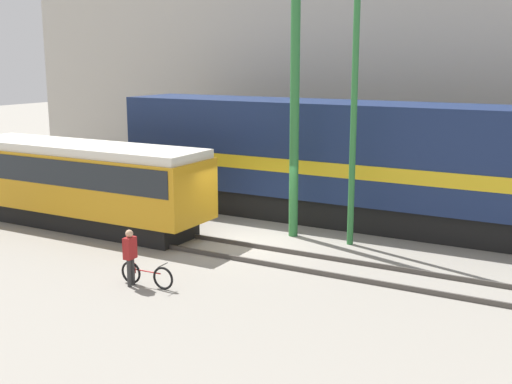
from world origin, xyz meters
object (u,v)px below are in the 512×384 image
at_px(freight_locomotive, 357,161).
at_px(bicycle, 147,275).
at_px(utility_pole_left, 295,110).
at_px(utility_pole_center, 354,103).
at_px(streetcar, 82,180).
at_px(person, 130,252).

distance_m(freight_locomotive, bicycle, 9.70).
bearing_deg(utility_pole_left, utility_pole_center, 0.00).
relative_size(freight_locomotive, streetcar, 1.86).
height_order(freight_locomotive, utility_pole_center, utility_pole_center).
bearing_deg(bicycle, person, -157.66).
xyz_separation_m(freight_locomotive, utility_pole_left, (-1.27, -2.66, 1.98)).
height_order(bicycle, utility_pole_left, utility_pole_left).
height_order(freight_locomotive, person, freight_locomotive).
xyz_separation_m(bicycle, utility_pole_center, (3.32, 6.50, 4.34)).
height_order(bicycle, person, person).
xyz_separation_m(freight_locomotive, utility_pole_center, (0.83, -2.66, 2.29)).
relative_size(freight_locomotive, bicycle, 11.07).
height_order(person, utility_pole_left, utility_pole_left).
relative_size(freight_locomotive, person, 11.89).
bearing_deg(utility_pole_left, person, -103.77).
distance_m(streetcar, person, 6.92).
bearing_deg(freight_locomotive, utility_pole_left, -115.58).
height_order(streetcar, person, streetcar).
height_order(streetcar, bicycle, streetcar).
xyz_separation_m(bicycle, utility_pole_left, (1.22, 6.50, 4.03)).
bearing_deg(utility_pole_center, utility_pole_left, -180.00).
distance_m(streetcar, bicycle, 7.26).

